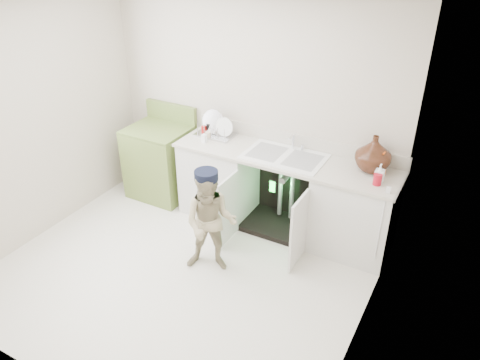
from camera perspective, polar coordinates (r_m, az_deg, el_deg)
name	(u,v)px	position (r m, az deg, el deg)	size (l,w,h in m)	color
ground	(181,273)	(4.79, -7.25, -11.13)	(3.50, 3.50, 0.00)	beige
room_shell	(172,161)	(4.09, -8.34, 2.31)	(6.00, 5.50, 1.26)	#BDB3A2
counter_run	(286,191)	(5.13, 5.67, -1.35)	(2.44, 1.02, 1.27)	white
avocado_stove	(161,160)	(5.88, -9.61, 2.37)	(0.72, 0.65, 1.11)	olive
repair_worker	(211,222)	(4.50, -3.61, -5.13)	(0.71, 0.92, 1.09)	tan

